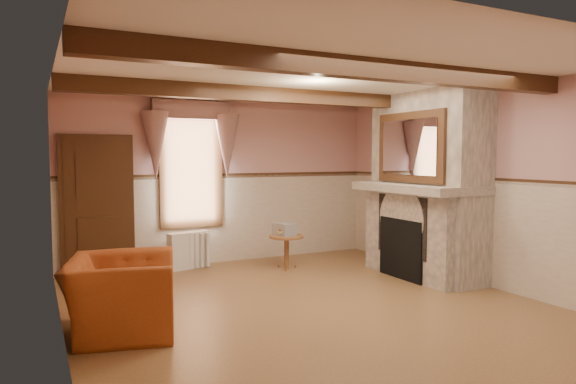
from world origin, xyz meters
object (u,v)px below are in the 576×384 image
radiator (189,250)px  mantel_clock (386,175)px  armchair (122,295)px  bowl (423,181)px  oil_lamp (396,173)px  side_table (287,252)px

radiator → mantel_clock: bearing=-38.1°
armchair → bowl: bearing=-70.0°
mantel_clock → oil_lamp: size_ratio=0.86×
bowl → radiator: bearing=143.7°
armchair → mantel_clock: size_ratio=5.02×
armchair → oil_lamp: size_ratio=4.31×
armchair → side_table: 3.47m
side_table → oil_lamp: (1.55, -0.84, 1.29)m
side_table → radiator: 1.60m
bowl → side_table: bearing=136.8°
radiator → oil_lamp: size_ratio=2.50×
bowl → oil_lamp: bearing=90.0°
mantel_clock → armchair: bearing=-162.8°
armchair → oil_lamp: 4.72m
armchair → radiator: armchair is taller
armchair → bowl: (4.44, 0.47, 1.07)m
radiator → side_table: bearing=-41.8°
oil_lamp → bowl: bearing=-90.0°
bowl → mantel_clock: bearing=90.0°
armchair → bowl: 4.59m
mantel_clock → oil_lamp: oil_lamp is taller
radiator → mantel_clock: mantel_clock is taller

